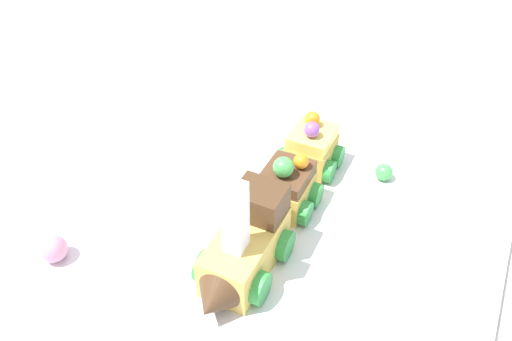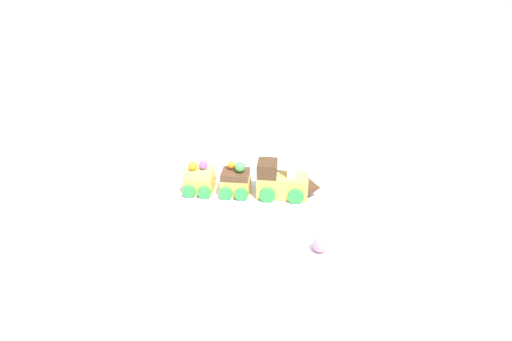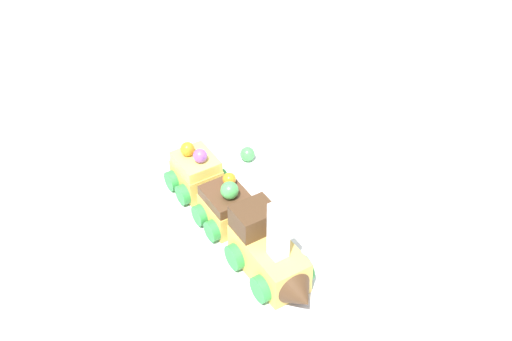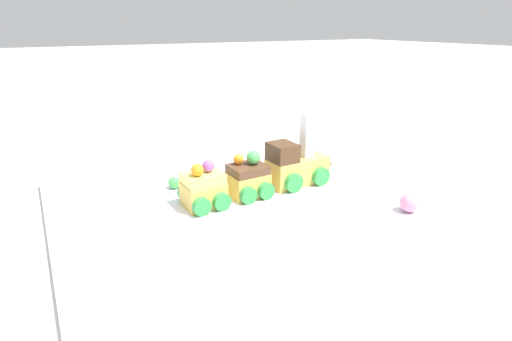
% 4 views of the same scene
% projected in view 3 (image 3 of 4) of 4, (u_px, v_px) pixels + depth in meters
% --- Properties ---
extents(ground_plane, '(10.00, 10.00, 0.00)m').
position_uv_depth(ground_plane, '(248.00, 243.00, 0.87)').
color(ground_plane, beige).
extents(display_board, '(0.64, 0.43, 0.01)m').
position_uv_depth(display_board, '(248.00, 240.00, 0.87)').
color(display_board, white).
rests_on(display_board, ground_plane).
extents(cake_train_locomotive, '(0.13, 0.07, 0.12)m').
position_uv_depth(cake_train_locomotive, '(272.00, 257.00, 0.80)').
color(cake_train_locomotive, '#E0BC56').
rests_on(cake_train_locomotive, display_board).
extents(cake_car_chocolate, '(0.06, 0.07, 0.07)m').
position_uv_depth(cake_car_chocolate, '(226.00, 207.00, 0.87)').
color(cake_car_chocolate, '#E0BC56').
rests_on(cake_car_chocolate, display_board).
extents(cake_car_lemon, '(0.06, 0.07, 0.07)m').
position_uv_depth(cake_car_lemon, '(196.00, 173.00, 0.91)').
color(cake_car_lemon, '#E0BC56').
rests_on(cake_car_lemon, display_board).
extents(gumball_green, '(0.02, 0.02, 0.02)m').
position_uv_depth(gumball_green, '(247.00, 154.00, 0.97)').
color(gumball_green, '#4CBC56').
rests_on(gumball_green, display_board).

